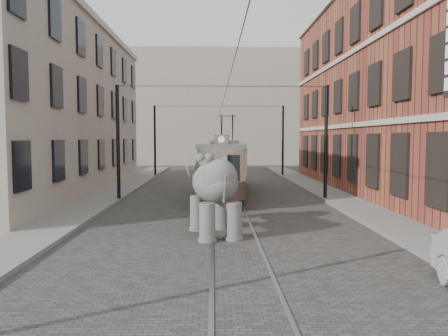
{
  "coord_description": "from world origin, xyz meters",
  "views": [
    {
      "loc": [
        -0.67,
        -16.36,
        3.29
      ],
      "look_at": [
        -0.26,
        0.63,
        2.1
      ],
      "focal_mm": 34.54,
      "sensor_mm": 36.0,
      "label": 1
    }
  ],
  "objects": [
    {
      "name": "elephant",
      "position": [
        -0.63,
        -1.9,
        1.37
      ],
      "size": [
        3.39,
        4.92,
        2.75
      ],
      "primitive_type": null,
      "rotation": [
        0.0,
        0.0,
        0.22
      ],
      "color": "#5E5C57",
      "rests_on": "ground"
    },
    {
      "name": "brick_building",
      "position": [
        11.0,
        9.0,
        6.0
      ],
      "size": [
        8.0,
        26.0,
        12.0
      ],
      "primitive_type": "cube",
      "color": "maroon",
      "rests_on": "ground"
    },
    {
      "name": "sidewalk_right",
      "position": [
        6.0,
        0.0,
        0.07
      ],
      "size": [
        2.0,
        60.0,
        0.15
      ],
      "primitive_type": "cube",
      "color": "slate",
      "rests_on": "ground"
    },
    {
      "name": "distant_block",
      "position": [
        0.0,
        40.0,
        7.0
      ],
      "size": [
        28.0,
        10.0,
        14.0
      ],
      "primitive_type": "cube",
      "color": "gray",
      "rests_on": "ground"
    },
    {
      "name": "catenary",
      "position": [
        -0.2,
        5.0,
        3.0
      ],
      "size": [
        11.0,
        30.2,
        6.0
      ],
      "primitive_type": null,
      "color": "black",
      "rests_on": "ground"
    },
    {
      "name": "stucco_building",
      "position": [
        -11.0,
        10.0,
        5.0
      ],
      "size": [
        7.0,
        24.0,
        10.0
      ],
      "primitive_type": "cube",
      "color": "gray",
      "rests_on": "ground"
    },
    {
      "name": "tram",
      "position": [
        0.12,
        8.69,
        2.3
      ],
      "size": [
        3.29,
        11.74,
        4.6
      ],
      "primitive_type": null,
      "rotation": [
        0.0,
        0.0,
        -0.08
      ],
      "color": "beige",
      "rests_on": "ground"
    },
    {
      "name": "ground",
      "position": [
        0.0,
        0.0,
        0.0
      ],
      "size": [
        120.0,
        120.0,
        0.0
      ],
      "primitive_type": "plane",
      "color": "#484543"
    },
    {
      "name": "tram_rails",
      "position": [
        0.0,
        0.0,
        0.01
      ],
      "size": [
        1.54,
        80.0,
        0.02
      ],
      "primitive_type": null,
      "color": "slate",
      "rests_on": "ground"
    },
    {
      "name": "sidewalk_left",
      "position": [
        -6.5,
        0.0,
        0.07
      ],
      "size": [
        2.0,
        60.0,
        0.15
      ],
      "primitive_type": "cube",
      "color": "slate",
      "rests_on": "ground"
    }
  ]
}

